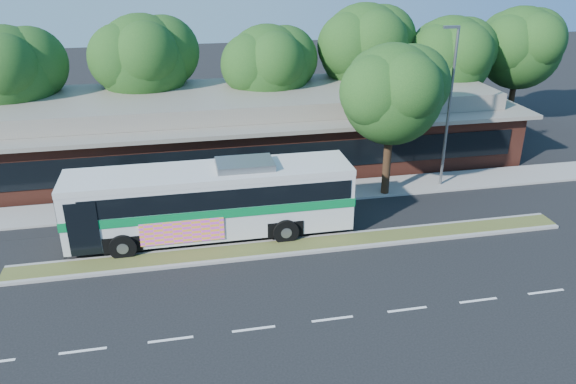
{
  "coord_description": "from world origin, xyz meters",
  "views": [
    {
      "loc": [
        -5.13,
        -21.69,
        12.97
      ],
      "look_at": [
        -0.18,
        2.5,
        2.0
      ],
      "focal_mm": 35.0,
      "sensor_mm": 36.0,
      "label": 1
    }
  ],
  "objects_px": {
    "sedan": "(63,184)",
    "sidewalk_tree": "(398,91)",
    "transit_bus": "(212,196)",
    "lamp_post": "(449,104)"
  },
  "relations": [
    {
      "from": "transit_bus",
      "to": "sedan",
      "type": "bearing_deg",
      "value": 140.16
    },
    {
      "from": "transit_bus",
      "to": "sidewalk_tree",
      "type": "bearing_deg",
      "value": 16.92
    },
    {
      "from": "sedan",
      "to": "lamp_post",
      "type": "bearing_deg",
      "value": -88.91
    },
    {
      "from": "lamp_post",
      "to": "sidewalk_tree",
      "type": "height_order",
      "value": "lamp_post"
    },
    {
      "from": "lamp_post",
      "to": "transit_bus",
      "type": "relative_size",
      "value": 0.68
    },
    {
      "from": "sedan",
      "to": "sidewalk_tree",
      "type": "xyz_separation_m",
      "value": [
        18.09,
        -3.52,
        5.22
      ]
    },
    {
      "from": "lamp_post",
      "to": "sidewalk_tree",
      "type": "distance_m",
      "value": 3.34
    },
    {
      "from": "transit_bus",
      "to": "sidewalk_tree",
      "type": "distance_m",
      "value": 11.3
    },
    {
      "from": "lamp_post",
      "to": "sidewalk_tree",
      "type": "xyz_separation_m",
      "value": [
        -3.18,
        -0.37,
        0.96
      ]
    },
    {
      "from": "transit_bus",
      "to": "sidewalk_tree",
      "type": "relative_size",
      "value": 1.59
    }
  ]
}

